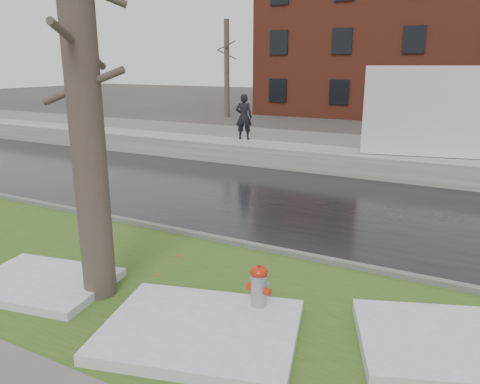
% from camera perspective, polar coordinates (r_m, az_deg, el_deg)
% --- Properties ---
extents(ground, '(120.00, 120.00, 0.00)m').
position_cam_1_polar(ground, '(8.92, -4.27, -8.62)').
color(ground, '#47423D').
rests_on(ground, ground).
extents(verge, '(60.00, 4.50, 0.04)m').
position_cam_1_polar(verge, '(7.99, -9.14, -11.63)').
color(verge, '#314A18').
rests_on(verge, ground).
extents(road, '(60.00, 7.00, 0.03)m').
position_cam_1_polar(road, '(12.71, 6.59, -1.20)').
color(road, black).
rests_on(road, ground).
extents(parking_lot, '(60.00, 9.00, 0.03)m').
position_cam_1_polar(parking_lot, '(20.66, 15.36, 4.80)').
color(parking_lot, slate).
rests_on(parking_lot, ground).
extents(curb, '(60.00, 0.15, 0.14)m').
position_cam_1_polar(curb, '(9.69, -1.11, -6.13)').
color(curb, slate).
rests_on(curb, ground).
extents(snowbank, '(60.00, 1.60, 0.75)m').
position_cam_1_polar(snowbank, '(16.50, 12.04, 3.71)').
color(snowbank, '#B8B4A8').
rests_on(snowbank, ground).
extents(brick_building, '(26.00, 12.00, 10.00)m').
position_cam_1_polar(brick_building, '(36.97, 25.36, 16.14)').
color(brick_building, maroon).
rests_on(brick_building, ground).
extents(bg_tree_left, '(1.40, 1.62, 6.50)m').
position_cam_1_polar(bg_tree_left, '(33.20, -1.62, 14.91)').
color(bg_tree_left, brown).
rests_on(bg_tree_left, ground).
extents(bg_tree_center, '(1.40, 1.62, 6.50)m').
position_cam_1_polar(bg_tree_center, '(34.47, 10.83, 14.67)').
color(bg_tree_center, brown).
rests_on(bg_tree_center, ground).
extents(fire_hydrant, '(0.39, 0.34, 0.80)m').
position_cam_1_polar(fire_hydrant, '(6.95, 2.32, -11.64)').
color(fire_hydrant, '#96989D').
rests_on(fire_hydrant, verge).
extents(tree, '(1.30, 1.51, 6.36)m').
position_cam_1_polar(tree, '(7.23, -18.55, 11.60)').
color(tree, brown).
rests_on(tree, verge).
extents(worker, '(0.74, 0.60, 1.76)m').
position_cam_1_polar(worker, '(18.34, 0.47, 9.16)').
color(worker, black).
rests_on(worker, snowbank).
extents(snow_patch_near, '(3.03, 2.61, 0.16)m').
position_cam_1_polar(snow_patch_near, '(6.66, -4.83, -16.43)').
color(snow_patch_near, silver).
rests_on(snow_patch_near, verge).
extents(snow_patch_far, '(2.45, 1.97, 0.14)m').
position_cam_1_polar(snow_patch_far, '(8.55, -22.95, -10.18)').
color(snow_patch_far, silver).
rests_on(snow_patch_far, verge).
extents(snow_patch_side, '(3.26, 2.67, 0.18)m').
position_cam_1_polar(snow_patch_side, '(6.97, 26.34, -16.45)').
color(snow_patch_side, silver).
rests_on(snow_patch_side, verge).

